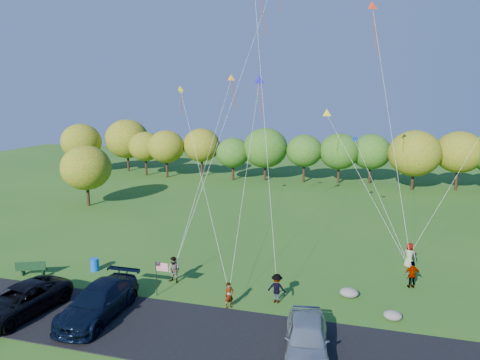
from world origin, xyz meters
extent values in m
plane|color=#295C1A|center=(0.00, 0.00, 0.00)|extent=(140.00, 140.00, 0.00)
cube|color=black|center=(0.00, -4.00, 0.03)|extent=(44.00, 6.00, 0.06)
cylinder|color=#362313|center=(-34.46, 38.92, 1.32)|extent=(0.36, 0.36, 2.65)
ellipsoid|color=#385F17|center=(-34.46, 38.92, 4.66)|extent=(6.21, 6.21, 5.59)
cylinder|color=#362313|center=(-30.40, 37.12, 1.11)|extent=(0.36, 0.36, 2.23)
ellipsoid|color=#385F17|center=(-30.40, 37.12, 3.85)|extent=(4.99, 4.99, 4.49)
cylinder|color=#362313|center=(-25.11, 36.07, 1.52)|extent=(0.36, 0.36, 3.04)
ellipsoid|color=#385F17|center=(-25.11, 36.07, 4.76)|extent=(5.29, 5.29, 4.76)
cylinder|color=#362313|center=(-19.56, 36.75, 1.45)|extent=(0.36, 0.36, 2.90)
ellipsoid|color=#385F17|center=(-19.56, 36.75, 4.53)|extent=(5.02, 5.02, 4.52)
cylinder|color=#362313|center=(-15.79, 36.86, 1.46)|extent=(0.36, 0.36, 2.93)
ellipsoid|color=#385F17|center=(-15.79, 36.86, 4.86)|extent=(5.93, 5.93, 5.34)
cylinder|color=#362313|center=(-9.78, 37.27, 1.24)|extent=(0.36, 0.36, 2.49)
ellipsoid|color=#385F17|center=(-9.78, 37.27, 4.31)|extent=(5.59, 5.59, 5.03)
cylinder|color=#362313|center=(-5.56, 38.00, 1.15)|extent=(0.36, 0.36, 2.29)
ellipsoid|color=#225817|center=(-5.56, 38.00, 3.94)|extent=(5.05, 5.05, 4.55)
cylinder|color=#362313|center=(0.77, 36.10, 1.12)|extent=(0.36, 0.36, 2.25)
ellipsoid|color=#385F17|center=(0.77, 36.10, 4.35)|extent=(6.47, 6.47, 5.82)
cylinder|color=#362313|center=(4.51, 39.18, 1.16)|extent=(0.36, 0.36, 2.32)
ellipsoid|color=#385F17|center=(4.51, 39.18, 4.24)|extent=(5.91, 5.91, 5.32)
cylinder|color=#362313|center=(10.63, 38.98, 1.50)|extent=(0.36, 0.36, 2.99)
ellipsoid|color=#385F17|center=(10.63, 38.98, 4.91)|extent=(5.90, 5.90, 5.31)
cylinder|color=#362313|center=(14.87, 36.09, 1.50)|extent=(0.36, 0.36, 3.01)
ellipsoid|color=#225817|center=(14.87, 36.09, 4.67)|extent=(5.12, 5.12, 4.61)
cylinder|color=#362313|center=(20.36, 38.55, 1.49)|extent=(0.36, 0.36, 2.99)
ellipsoid|color=#225817|center=(20.36, 38.55, 4.63)|extent=(5.06, 5.06, 4.55)
cylinder|color=#362313|center=(-22.00, 18.00, 1.30)|extent=(0.36, 0.36, 2.60)
ellipsoid|color=#385F17|center=(-22.00, 18.00, 4.42)|extent=(5.60, 5.60, 5.04)
imported|color=black|center=(-10.93, -4.77, 0.89)|extent=(3.64, 6.34, 1.66)
imported|color=black|center=(-6.44, -3.79, 0.96)|extent=(2.55, 6.22, 1.80)
imported|color=#B1B6BC|center=(5.45, -4.37, 0.95)|extent=(2.69, 5.42, 1.78)
imported|color=#4C4C59|center=(0.46, -0.80, 0.81)|extent=(0.69, 0.69, 1.61)
imported|color=#4C4C59|center=(-4.14, 1.59, 0.91)|extent=(1.00, 0.85, 1.82)
imported|color=#4C4C59|center=(3.07, 0.66, 0.92)|extent=(1.20, 0.71, 1.83)
imported|color=#4C4C59|center=(11.30, 4.98, 0.92)|extent=(1.15, 0.71, 1.83)
imported|color=#4C4C59|center=(11.50, 8.48, 0.94)|extent=(1.05, 0.84, 1.88)
cube|color=#123318|center=(-14.16, -0.01, 0.47)|extent=(1.92, 0.88, 0.07)
cube|color=#123318|center=(-14.16, -0.21, 0.81)|extent=(1.89, 0.81, 0.62)
cube|color=#123318|center=(-15.00, -0.01, 0.23)|extent=(0.27, 0.50, 0.47)
cube|color=#123318|center=(-13.32, -0.01, 0.23)|extent=(0.27, 0.50, 0.47)
cylinder|color=blue|center=(-10.52, 1.95, 0.45)|extent=(0.60, 0.60, 0.90)
cylinder|color=black|center=(-4.44, -0.44, 1.14)|extent=(0.05, 0.05, 2.27)
cube|color=red|center=(-4.03, -0.44, 1.95)|extent=(0.82, 0.54, 0.02)
cube|color=navy|center=(-4.28, -0.43, 2.12)|extent=(0.33, 0.02, 0.25)
ellipsoid|color=gray|center=(7.35, 2.52, 0.29)|extent=(1.17, 0.91, 0.58)
ellipsoid|color=gray|center=(9.79, 0.31, 0.27)|extent=(1.02, 0.85, 0.53)
cone|color=#1F12B9|center=(-0.80, 12.51, 13.70)|extent=(1.03, 0.76, 0.96)
cone|color=yellow|center=(4.78, 14.05, 10.93)|extent=(0.88, 0.48, 0.80)
cone|color=#F53211|center=(8.00, 13.67, 19.35)|extent=(1.02, 0.75, 0.88)
cube|color=yellow|center=(-7.73, 12.03, 12.92)|extent=(0.65, 0.34, 0.68)
cube|color=#112DAE|center=(7.20, 16.03, 8.63)|extent=(0.61, 0.23, 0.58)
cone|color=orange|center=(-3.52, 13.40, 13.93)|extent=(0.77, 0.46, 0.70)
camera|label=1|loc=(7.25, -23.37, 12.52)|focal=32.00mm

